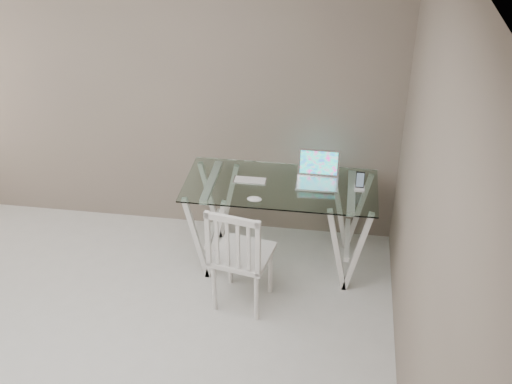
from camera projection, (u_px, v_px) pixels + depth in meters
room at (16, 179)px, 3.15m from camera, size 4.50×4.52×2.71m
desk at (280, 223)px, 5.18m from camera, size 1.50×0.70×0.75m
chair at (239, 254)px, 4.64m from camera, size 0.48×0.48×0.90m
laptop at (318, 175)px, 5.02m from camera, size 0.32×0.28×0.23m
keyboard at (250, 180)px, 5.04m from camera, size 0.26×0.11×0.01m
mouse at (254, 199)px, 4.78m from camera, size 0.11×0.07×0.04m
phone_dock at (360, 185)px, 4.91m from camera, size 0.08×0.08×0.15m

